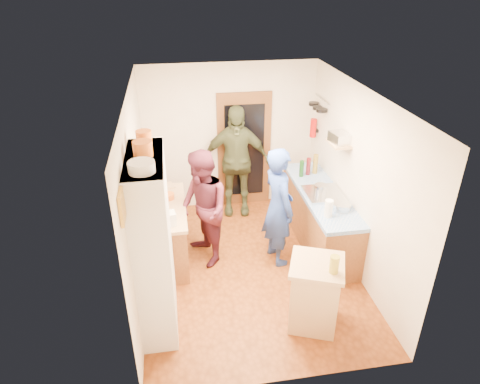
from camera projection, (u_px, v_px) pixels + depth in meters
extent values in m
cube|color=brown|center=(250.00, 267.00, 6.37)|extent=(3.00, 4.00, 0.02)
cube|color=silver|center=(252.00, 93.00, 5.14)|extent=(3.00, 4.00, 0.02)
cube|color=silver|center=(230.00, 137.00, 7.51)|extent=(3.00, 0.02, 2.60)
cube|color=silver|center=(290.00, 287.00, 4.00)|extent=(3.00, 0.02, 2.60)
cube|color=silver|center=(136.00, 198.00, 5.54)|extent=(0.02, 4.00, 2.60)
cube|color=silver|center=(357.00, 181.00, 5.97)|extent=(0.02, 4.00, 2.60)
cube|color=brown|center=(244.00, 151.00, 7.62)|extent=(0.95, 0.06, 2.10)
cube|color=black|center=(244.00, 151.00, 7.59)|extent=(0.70, 0.02, 1.70)
cube|color=silver|center=(153.00, 245.00, 4.96)|extent=(0.40, 1.20, 2.20)
cube|color=silver|center=(144.00, 159.00, 4.46)|extent=(0.40, 1.14, 0.04)
cylinder|color=white|center=(141.00, 167.00, 4.11)|extent=(0.26, 0.26, 0.11)
cylinder|color=orange|center=(143.00, 149.00, 4.45)|extent=(0.20, 0.20, 0.16)
cylinder|color=orange|center=(144.00, 137.00, 4.75)|extent=(0.18, 0.18, 0.16)
cube|color=brown|center=(166.00, 234.00, 6.38)|extent=(0.60, 1.40, 0.85)
cube|color=tan|center=(163.00, 208.00, 6.17)|extent=(0.64, 1.44, 0.05)
cube|color=white|center=(166.00, 219.00, 5.67)|extent=(0.27, 0.20, 0.18)
cylinder|color=white|center=(159.00, 207.00, 5.96)|extent=(0.17, 0.17, 0.17)
cylinder|color=orange|center=(168.00, 196.00, 6.34)|extent=(0.22, 0.22, 0.08)
cube|color=tan|center=(164.00, 186.00, 6.68)|extent=(0.35, 0.30, 0.02)
cube|color=brown|center=(319.00, 219.00, 6.77)|extent=(0.60, 2.20, 0.84)
cube|color=blue|center=(321.00, 194.00, 6.56)|extent=(0.62, 2.22, 0.06)
cube|color=silver|center=(324.00, 194.00, 6.46)|extent=(0.55, 0.58, 0.04)
cylinder|color=silver|center=(320.00, 189.00, 6.43)|extent=(0.19, 0.19, 0.12)
cylinder|color=#143F14|center=(302.00, 169.00, 6.97)|extent=(0.07, 0.07, 0.28)
cylinder|color=#591419|center=(308.00, 166.00, 7.03)|extent=(0.09, 0.09, 0.29)
cylinder|color=olive|center=(315.00, 164.00, 7.07)|extent=(0.10, 0.10, 0.33)
cylinder|color=white|center=(329.00, 208.00, 5.85)|extent=(0.14, 0.14, 0.25)
cylinder|color=silver|center=(341.00, 206.00, 6.06)|extent=(0.28, 0.28, 0.10)
cube|color=tan|center=(314.00, 295.00, 5.18)|extent=(0.71, 0.71, 0.86)
cube|color=tan|center=(318.00, 265.00, 4.97)|extent=(0.80, 0.80, 0.05)
cube|color=white|center=(314.00, 261.00, 5.02)|extent=(0.43, 0.39, 0.02)
cylinder|color=#AD9E2D|center=(334.00, 264.00, 4.77)|extent=(0.14, 0.14, 0.21)
cylinder|color=silver|center=(322.00, 99.00, 6.94)|extent=(0.02, 0.65, 0.02)
cylinder|color=black|center=(322.00, 110.00, 6.84)|extent=(0.18, 0.18, 0.05)
cylinder|color=black|center=(317.00, 108.00, 7.03)|extent=(0.16, 0.16, 0.05)
cylinder|color=black|center=(314.00, 104.00, 7.19)|extent=(0.17, 0.17, 0.05)
cube|color=tan|center=(339.00, 144.00, 6.16)|extent=(0.26, 0.42, 0.03)
cube|color=silver|center=(339.00, 138.00, 6.11)|extent=(0.27, 0.33, 0.15)
cube|color=black|center=(316.00, 131.00, 7.38)|extent=(0.06, 0.10, 0.04)
cylinder|color=red|center=(313.00, 128.00, 7.34)|extent=(0.11, 0.11, 0.32)
cube|color=gold|center=(122.00, 207.00, 3.84)|extent=(0.03, 0.25, 0.30)
imported|color=#253E90|center=(281.00, 207.00, 6.13)|extent=(0.57, 0.74, 1.81)
imported|color=#4A1A28|center=(204.00, 207.00, 6.17)|extent=(0.89, 1.01, 1.76)
imported|color=#3B4126|center=(236.00, 161.00, 7.36)|extent=(1.21, 0.64, 1.98)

